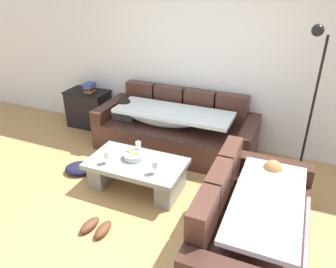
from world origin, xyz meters
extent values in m
plane|color=#B2844D|center=(0.00, 0.00, 0.00)|extent=(14.00, 14.00, 0.00)
cube|color=white|center=(0.00, 2.15, 1.35)|extent=(9.00, 0.10, 2.70)
cube|color=#472A20|center=(-0.20, 1.60, 0.21)|extent=(2.35, 0.92, 0.42)
cube|color=#472A20|center=(-0.94, 1.98, 0.65)|extent=(0.47, 0.16, 0.46)
cube|color=#472A20|center=(-0.45, 1.98, 0.65)|extent=(0.47, 0.16, 0.46)
cube|color=#472A20|center=(0.05, 1.98, 0.65)|extent=(0.47, 0.16, 0.46)
cube|color=#472A20|center=(0.55, 1.98, 0.65)|extent=(0.47, 0.16, 0.46)
cube|color=#39211A|center=(-1.28, 1.60, 0.52)|extent=(0.18, 0.92, 0.20)
cube|color=#39211A|center=(0.89, 1.60, 0.52)|extent=(0.18, 0.92, 0.20)
cube|color=#4C4C56|center=(-1.01, 1.59, 0.47)|extent=(0.36, 0.28, 0.11)
sphere|color=#936B4C|center=(-1.01, 1.55, 0.64)|extent=(0.21, 0.21, 0.21)
sphere|color=black|center=(-1.01, 1.55, 0.67)|extent=(0.20, 0.20, 0.20)
ellipsoid|color=silver|center=(-0.39, 1.55, 0.56)|extent=(1.10, 0.44, 0.28)
cube|color=silver|center=(-0.20, 1.53, 0.66)|extent=(1.70, 0.60, 0.05)
cube|color=silver|center=(-0.20, 1.16, 0.23)|extent=(1.44, 0.04, 0.38)
cube|color=#472A20|center=(1.25, 0.00, 0.21)|extent=(0.92, 1.79, 0.42)
cube|color=#472A20|center=(0.87, -0.47, 0.65)|extent=(0.16, 0.45, 0.46)
cube|color=#472A20|center=(0.87, 0.00, 0.65)|extent=(0.16, 0.45, 0.46)
cube|color=#472A20|center=(0.87, 0.48, 0.65)|extent=(0.16, 0.45, 0.46)
cube|color=#39211A|center=(1.25, 0.81, 0.52)|extent=(0.92, 0.18, 0.20)
cube|color=#2D6660|center=(1.26, 0.54, 0.47)|extent=(0.28, 0.36, 0.11)
sphere|color=#936B4C|center=(1.30, 0.54, 0.64)|extent=(0.21, 0.21, 0.21)
sphere|color=#9E7042|center=(1.30, 0.54, 0.67)|extent=(0.20, 0.20, 0.20)
ellipsoid|color=silver|center=(1.30, -0.08, 0.56)|extent=(0.44, 0.87, 0.28)
cube|color=silver|center=(1.32, 0.00, 0.66)|extent=(0.60, 1.31, 0.05)
cube|color=silver|center=(1.69, 0.00, 0.23)|extent=(0.04, 1.12, 0.38)
cube|color=gray|center=(-0.28, 0.53, 0.35)|extent=(1.20, 0.68, 0.06)
cube|color=gray|center=(-0.74, 0.53, 0.16)|extent=(0.20, 0.54, 0.32)
cube|color=gray|center=(0.18, 0.53, 0.16)|extent=(0.20, 0.54, 0.32)
cylinder|color=silver|center=(-0.34, 0.61, 0.42)|extent=(0.28, 0.28, 0.07)
sphere|color=gold|center=(-0.31, 0.60, 0.44)|extent=(0.08, 0.08, 0.08)
sphere|color=orange|center=(-0.42, 0.61, 0.44)|extent=(0.08, 0.08, 0.08)
cylinder|color=silver|center=(-0.59, 0.37, 0.38)|extent=(0.06, 0.06, 0.01)
cylinder|color=silver|center=(-0.59, 0.37, 0.42)|extent=(0.01, 0.01, 0.07)
cylinder|color=silver|center=(-0.59, 0.37, 0.50)|extent=(0.07, 0.07, 0.08)
cylinder|color=silver|center=(0.04, 0.39, 0.38)|extent=(0.06, 0.06, 0.01)
cylinder|color=silver|center=(0.04, 0.39, 0.42)|extent=(0.01, 0.01, 0.07)
cylinder|color=silver|center=(0.04, 0.39, 0.50)|extent=(0.07, 0.07, 0.08)
cylinder|color=silver|center=(-0.35, 0.72, 0.38)|extent=(0.06, 0.06, 0.01)
cylinder|color=silver|center=(-0.35, 0.72, 0.42)|extent=(0.01, 0.01, 0.07)
cylinder|color=silver|center=(-0.35, 0.72, 0.50)|extent=(0.07, 0.07, 0.08)
cube|color=black|center=(-1.91, 1.85, 0.31)|extent=(0.70, 0.42, 0.62)
cube|color=black|center=(-1.91, 1.85, 0.63)|extent=(0.72, 0.44, 0.02)
cube|color=#B76623|center=(-1.85, 1.85, 0.66)|extent=(0.15, 0.21, 0.03)
cube|color=black|center=(-1.85, 1.86, 0.69)|extent=(0.13, 0.18, 0.03)
cube|color=#338C59|center=(-1.86, 1.85, 0.71)|extent=(0.13, 0.17, 0.03)
cube|color=#72337F|center=(-1.85, 1.86, 0.74)|extent=(0.17, 0.19, 0.03)
cube|color=#2D569E|center=(-1.86, 1.86, 0.77)|extent=(0.15, 0.20, 0.03)
cylinder|color=black|center=(1.60, 1.76, 0.01)|extent=(0.28, 0.28, 0.02)
cylinder|color=black|center=(1.60, 1.76, 0.92)|extent=(0.03, 0.03, 1.80)
sphere|color=black|center=(1.48, 1.66, 1.88)|extent=(0.14, 0.14, 0.14)
ellipsoid|color=#59331E|center=(-0.41, -0.32, 0.04)|extent=(0.16, 0.28, 0.09)
ellipsoid|color=#59331E|center=(-0.24, -0.33, 0.04)|extent=(0.12, 0.27, 0.09)
ellipsoid|color=#191933|center=(-1.17, 0.54, 0.06)|extent=(0.49, 0.45, 0.12)
camera|label=1|loc=(1.39, -2.43, 2.48)|focal=34.56mm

